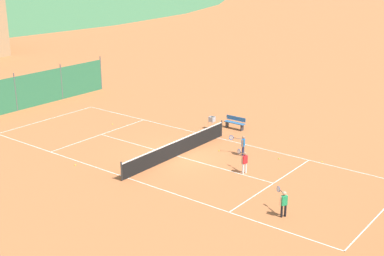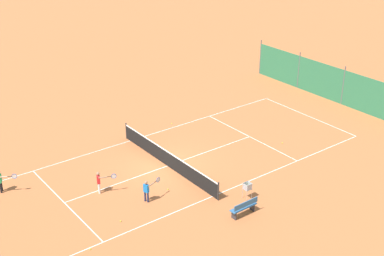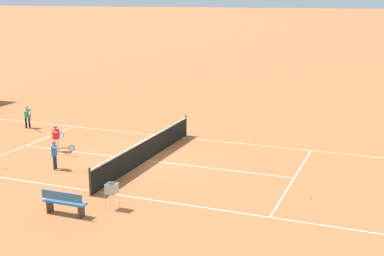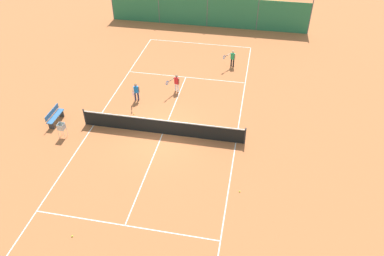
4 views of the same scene
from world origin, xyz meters
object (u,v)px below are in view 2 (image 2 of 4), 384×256
object	(u,v)px
tennis_ball_near_corner	(90,249)
tennis_ball_service_box	(168,189)
tennis_ball_by_net_left	(282,143)
player_far_baseline	(1,180)
player_far_service	(99,181)
player_near_baseline	(147,189)
tennis_net	(167,158)
tennis_ball_far_corner	(172,123)
ball_hopper	(247,187)
courtside_bench	(244,207)
tennis_ball_by_net_right	(121,221)

from	to	relation	value
tennis_ball_near_corner	tennis_ball_service_box	xyz separation A→B (m)	(-2.08, 5.66, 0.00)
tennis_ball_near_corner	tennis_ball_by_net_left	world-z (taller)	same
player_far_baseline	tennis_ball_near_corner	bearing A→B (deg)	11.02
player_far_service	player_near_baseline	world-z (taller)	player_far_service
tennis_net	tennis_ball_far_corner	world-z (taller)	tennis_net
tennis_net	ball_hopper	distance (m)	5.46
ball_hopper	courtside_bench	xyz separation A→B (m)	(1.05, -1.16, -0.20)
tennis_ball_by_net_right	tennis_ball_far_corner	world-z (taller)	same
tennis_ball_service_box	ball_hopper	world-z (taller)	ball_hopper
courtside_bench	player_far_baseline	bearing A→B (deg)	-136.97
tennis_ball_service_box	tennis_ball_by_net_left	size ratio (longest dim) A/B	1.00
tennis_ball_service_box	ball_hopper	xyz separation A→B (m)	(3.14, 2.78, 0.62)
courtside_bench	player_far_service	bearing A→B (deg)	-143.05
tennis_ball_by_net_right	ball_hopper	distance (m)	6.64
tennis_net	tennis_ball_by_net_left	xyz separation A→B (m)	(1.95, 7.36, -0.47)
player_far_service	player_far_baseline	distance (m)	5.16
player_near_baseline	tennis_net	bearing A→B (deg)	129.57
tennis_ball_by_net_left	tennis_ball_near_corner	bearing A→B (deg)	-81.04
tennis_net	player_far_baseline	size ratio (longest dim) A/B	7.41
tennis_ball_service_box	tennis_ball_far_corner	bearing A→B (deg)	143.44
player_far_baseline	ball_hopper	world-z (taller)	player_far_baseline
tennis_net	tennis_ball_by_net_right	distance (m)	5.91
tennis_ball_far_corner	courtside_bench	bearing A→B (deg)	-17.28
tennis_ball_by_net_right	player_near_baseline	bearing A→B (deg)	110.42
player_far_service	tennis_ball_far_corner	bearing A→B (deg)	121.22
tennis_ball_by_net_right	ball_hopper	size ratio (longest dim) A/B	0.07
tennis_ball_by_net_left	ball_hopper	world-z (taller)	ball_hopper
tennis_ball_by_net_right	tennis_ball_service_box	bearing A→B (deg)	106.36
tennis_ball_service_box	ball_hopper	bearing A→B (deg)	41.49
tennis_net	tennis_ball_service_box	distance (m)	2.65
player_far_service	tennis_ball_by_net_left	size ratio (longest dim) A/B	18.50
player_far_service	tennis_ball_near_corner	bearing A→B (deg)	-33.70
tennis_ball_by_net_right	courtside_bench	world-z (taller)	courtside_bench
tennis_ball_by_net_right	tennis_ball_service_box	xyz separation A→B (m)	(-1.02, 3.48, 0.00)
tennis_ball_far_corner	tennis_ball_near_corner	bearing A→B (deg)	-50.32
tennis_ball_by_net_left	courtside_bench	size ratio (longest dim) A/B	0.04
tennis_ball_near_corner	tennis_ball_by_net_right	world-z (taller)	same
tennis_net	ball_hopper	size ratio (longest dim) A/B	10.31
player_far_baseline	player_near_baseline	bearing A→B (deg)	46.13
tennis_net	player_far_baseline	world-z (taller)	player_far_baseline
tennis_ball_service_box	player_far_baseline	bearing A→B (deg)	-125.88
player_far_service	courtside_bench	bearing A→B (deg)	36.95
player_far_baseline	ball_hopper	distance (m)	12.83
tennis_ball_service_box	tennis_ball_by_net_left	bearing A→B (deg)	91.33
player_far_baseline	ball_hopper	bearing A→B (deg)	50.02
tennis_ball_by_net_right	tennis_ball_far_corner	bearing A→B (deg)	132.52
tennis_ball_by_net_right	tennis_ball_service_box	size ratio (longest dim) A/B	1.00
tennis_ball_near_corner	tennis_ball_by_net_right	distance (m)	2.42
player_near_baseline	tennis_ball_service_box	distance (m)	1.63
player_near_baseline	tennis_ball_by_net_left	distance (m)	10.33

